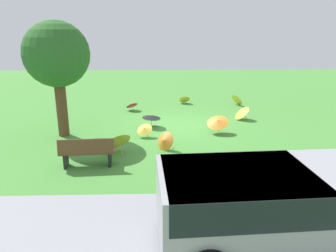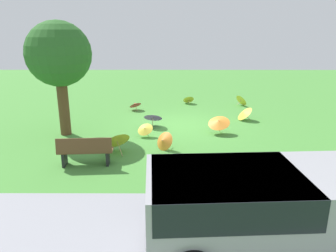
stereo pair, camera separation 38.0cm
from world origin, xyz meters
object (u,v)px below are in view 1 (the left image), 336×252
Objects in this scene: parasol_yellow_2 at (117,140)px; parasol_purple_0 at (152,117)px; parasol_yellow_0 at (144,129)px; van_dark at (278,203)px; parasol_yellow_1 at (238,99)px; shade_tree at (57,56)px; parasol_yellow_3 at (241,112)px; parasol_orange_1 at (164,141)px; parasol_orange_0 at (218,121)px; parasol_red_0 at (132,105)px; parasol_yellow_4 at (184,99)px; park_bench at (87,152)px.

parasol_purple_0 is at bearing -110.08° from parasol_yellow_2.
van_dark is at bearing 112.48° from parasol_yellow_0.
parasol_yellow_1 is at bearing -139.45° from parasol_purple_0.
parasol_yellow_3 is (-7.36, -2.03, -2.67)m from shade_tree.
van_dark reaches higher than parasol_orange_1.
parasol_orange_0 is at bearing -179.51° from shade_tree.
shade_tree is 3.87× the size of parasol_orange_0.
parasol_purple_0 is (2.59, -0.96, -0.05)m from parasol_orange_0.
parasol_orange_1 is 0.91× the size of parasol_yellow_3.
parasol_red_0 is 0.96× the size of parasol_purple_0.
parasol_yellow_1 is 5.71m from parasol_red_0.
parasol_yellow_4 is at bearing -133.15° from shade_tree.
parasol_yellow_1 is at bearing 170.15° from parasol_yellow_4.
parasol_yellow_4 is at bearing -112.75° from park_bench.
van_dark reaches higher than parasol_yellow_1.
parasol_red_0 is 1.22× the size of parasol_yellow_4.
shade_tree reaches higher than parasol_yellow_3.
parasol_yellow_3 is (-4.26, -2.38, 0.01)m from parasol_yellow_0.
parasol_yellow_0 is at bearing 100.85° from parasol_red_0.
parasol_purple_0 is (2.41, -7.77, -0.47)m from van_dark.
parasol_purple_0 reaches higher than parasol_red_0.
parasol_yellow_0 is 6.09m from parasol_yellow_4.
parasol_yellow_1 is (-1.97, -4.87, -0.17)m from parasol_orange_0.
parasol_yellow_4 is (0.68, -12.17, -0.66)m from van_dark.
parasol_orange_0 is 2.75m from parasol_orange_1.
parasol_yellow_0 is at bearing -67.52° from van_dark.
parasol_purple_0 is at bearing -72.77° from van_dark.
park_bench is 6.93m from parasol_red_0.
parasol_yellow_3 reaches higher than parasol_orange_1.
shade_tree is 5.05× the size of parasol_purple_0.
parasol_purple_0 is (1.73, 4.40, 0.18)m from parasol_yellow_4.
parasol_yellow_2 reaches higher than parasol_yellow_4.
parasol_yellow_4 is at bearing -80.83° from parasol_orange_0.
parasol_yellow_1 is at bearing -148.14° from shade_tree.
park_bench is at bearing 30.00° from parasol_orange_1.
parasol_yellow_2 is (1.55, 0.21, 0.13)m from parasol_orange_1.
parasol_red_0 is at bearing -71.96° from van_dark.
parasol_yellow_2 is at bearing 7.82° from parasol_orange_1.
park_bench is 1.33m from parasol_yellow_2.
parasol_orange_0 is at bearing 133.66° from parasol_red_0.
parasol_yellow_2 is at bearing 69.11° from parasol_yellow_4.
parasol_orange_0 is 2.44m from parasol_yellow_3.
shade_tree reaches higher than parasol_yellow_0.
parasol_yellow_3 reaches higher than parasol_red_0.
parasol_orange_1 is 5.77m from parasol_red_0.
parasol_yellow_4 is (-2.78, -1.54, -0.05)m from parasol_red_0.
shade_tree reaches higher than parasol_yellow_1.
parasol_orange_0 is at bearing -145.11° from park_bench.
parasol_yellow_3 is at bearing -139.08° from park_bench.
parasol_yellow_3 reaches higher than parasol_yellow_0.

